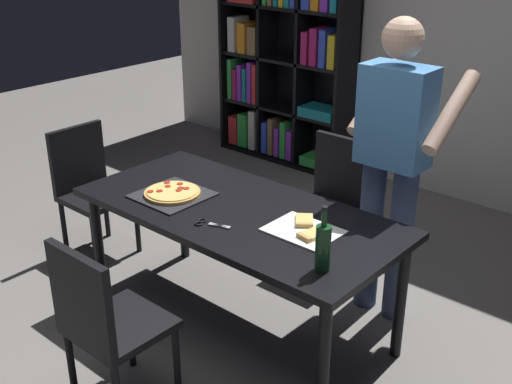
% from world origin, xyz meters
% --- Properties ---
extents(ground_plane, '(12.00, 12.00, 0.00)m').
position_xyz_m(ground_plane, '(0.00, 0.00, 0.00)').
color(ground_plane, gray).
extents(back_wall, '(6.40, 0.10, 2.80)m').
position_xyz_m(back_wall, '(0.00, 2.60, 1.40)').
color(back_wall, silver).
rests_on(back_wall, ground_plane).
extents(dining_table, '(1.84, 0.86, 0.75)m').
position_xyz_m(dining_table, '(0.00, 0.00, 0.68)').
color(dining_table, black).
rests_on(dining_table, ground_plane).
extents(chair_near_camera, '(0.42, 0.42, 0.90)m').
position_xyz_m(chair_near_camera, '(-0.00, -0.92, 0.51)').
color(chair_near_camera, black).
rests_on(chair_near_camera, ground_plane).
extents(chair_far_side, '(0.42, 0.42, 0.90)m').
position_xyz_m(chair_far_side, '(0.00, 0.92, 0.51)').
color(chair_far_side, black).
rests_on(chair_far_side, ground_plane).
extents(chair_left_end, '(0.42, 0.42, 0.90)m').
position_xyz_m(chair_left_end, '(-1.40, 0.00, 0.51)').
color(chair_left_end, black).
rests_on(chair_left_end, ground_plane).
extents(bookshelf, '(1.40, 0.35, 1.95)m').
position_xyz_m(bookshelf, '(-1.56, 2.38, 0.94)').
color(bookshelf, black).
rests_on(bookshelf, ground_plane).
extents(person_serving_pizza, '(0.55, 0.54, 1.75)m').
position_xyz_m(person_serving_pizza, '(0.54, 0.70, 1.00)').
color(person_serving_pizza, '#38476B').
rests_on(person_serving_pizza, ground_plane).
extents(pepperoni_pizza_on_tray, '(0.38, 0.38, 0.04)m').
position_xyz_m(pepperoni_pizza_on_tray, '(-0.40, -0.12, 0.77)').
color(pepperoni_pizza_on_tray, '#2D2D33').
rests_on(pepperoni_pizza_on_tray, dining_table).
extents(pizza_slices_on_towel, '(0.36, 0.30, 0.03)m').
position_xyz_m(pizza_slices_on_towel, '(0.44, 0.02, 0.76)').
color(pizza_slices_on_towel, white).
rests_on(pizza_slices_on_towel, dining_table).
extents(wine_bottle, '(0.07, 0.07, 0.32)m').
position_xyz_m(wine_bottle, '(0.73, -0.23, 0.87)').
color(wine_bottle, '#194723').
rests_on(wine_bottle, dining_table).
extents(kitchen_scissors, '(0.20, 0.11, 0.01)m').
position_xyz_m(kitchen_scissors, '(0.01, -0.24, 0.76)').
color(kitchen_scissors, silver).
rests_on(kitchen_scissors, dining_table).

